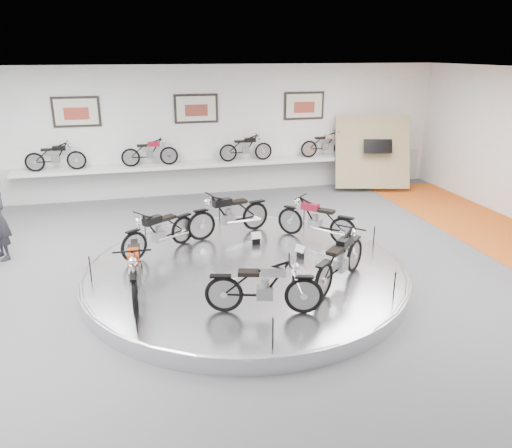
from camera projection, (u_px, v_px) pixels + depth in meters
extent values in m
plane|color=#575759|center=(249.00, 286.00, 9.82)|extent=(16.00, 16.00, 0.00)
plane|color=white|center=(248.00, 74.00, 8.50)|extent=(16.00, 16.00, 0.00)
plane|color=white|center=(197.00, 131.00, 15.57)|extent=(16.00, 0.00, 16.00)
cube|color=#BCBCBA|center=(199.00, 177.00, 16.03)|extent=(15.68, 0.04, 1.10)
cylinder|color=silver|center=(245.00, 273.00, 10.04)|extent=(6.40, 6.40, 0.30)
torus|color=#B2B2BA|center=(245.00, 267.00, 10.00)|extent=(6.40, 6.40, 0.10)
cube|color=silver|center=(199.00, 165.00, 15.62)|extent=(11.00, 0.55, 0.10)
cube|color=beige|center=(76.00, 112.00, 14.50)|extent=(1.35, 0.06, 0.88)
cube|color=beige|center=(196.00, 109.00, 15.30)|extent=(1.35, 0.06, 0.88)
cube|color=beige|center=(304.00, 106.00, 16.11)|extent=(1.35, 0.06, 0.88)
cube|color=#9C8B61|center=(372.00, 152.00, 16.28)|extent=(2.56, 1.52, 2.30)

